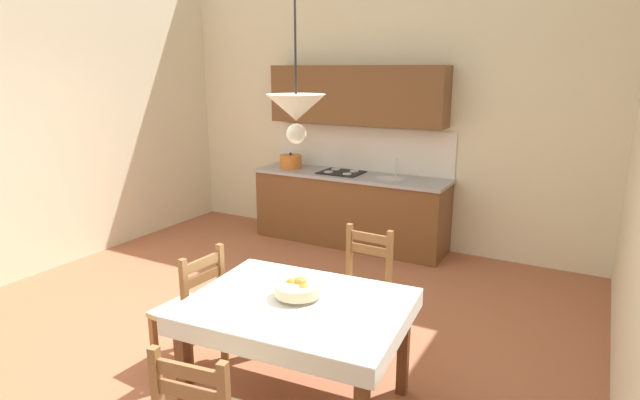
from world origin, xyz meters
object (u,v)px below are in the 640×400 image
object	(u,v)px
dining_table	(298,319)
dining_chair_kitchen_side	(361,290)
kitchen_cabinetry	(351,177)
dining_chair_tv_side	(192,311)
fruit_bowl	(298,288)
pendant_lamp	(296,109)

from	to	relation	value
dining_table	dining_chair_kitchen_side	size ratio (longest dim) A/B	1.53
kitchen_cabinetry	dining_table	world-z (taller)	kitchen_cabinetry
dining_chair_tv_side	dining_chair_kitchen_side	size ratio (longest dim) A/B	1.00
kitchen_cabinetry	fruit_bowl	bearing A→B (deg)	-70.17
dining_chair_kitchen_side	fruit_bowl	size ratio (longest dim) A/B	3.10
dining_table	dining_chair_kitchen_side	world-z (taller)	dining_chair_kitchen_side
dining_chair_kitchen_side	fruit_bowl	xyz separation A→B (m)	(-0.02, -0.92, 0.37)
kitchen_cabinetry	fruit_bowl	world-z (taller)	kitchen_cabinetry
fruit_bowl	pendant_lamp	size ratio (longest dim) A/B	0.37
kitchen_cabinetry	dining_chair_kitchen_side	size ratio (longest dim) A/B	2.65
kitchen_cabinetry	dining_table	bearing A→B (deg)	-69.96
dining_table	pendant_lamp	size ratio (longest dim) A/B	1.77
dining_table	dining_chair_tv_side	xyz separation A→B (m)	(-0.94, 0.04, -0.19)
kitchen_cabinetry	dining_chair_kitchen_side	world-z (taller)	kitchen_cabinetry
pendant_lamp	kitchen_cabinetry	bearing A→B (deg)	110.61
dining_chair_tv_side	fruit_bowl	xyz separation A→B (m)	(0.91, 0.01, 0.37)
dining_chair_kitchen_side	pendant_lamp	world-z (taller)	pendant_lamp
kitchen_cabinetry	dining_table	size ratio (longest dim) A/B	1.73
kitchen_cabinetry	dining_chair_tv_side	world-z (taller)	kitchen_cabinetry
dining_chair_kitchen_side	dining_chair_tv_side	bearing A→B (deg)	-134.90
dining_chair_tv_side	dining_chair_kitchen_side	xyz separation A→B (m)	(0.93, 0.93, 0.00)
dining_chair_tv_side	fruit_bowl	bearing A→B (deg)	0.65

